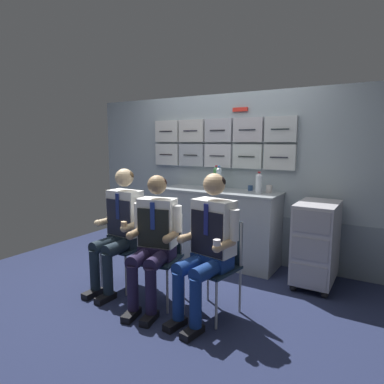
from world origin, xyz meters
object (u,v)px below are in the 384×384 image
(folding_chair_left, at_px, (131,237))
(service_trolley, at_px, (316,241))
(crew_member_right, at_px, (154,236))
(crew_member_near_trolley, at_px, (208,240))
(folding_chair_near_trolley, at_px, (218,256))
(paper_cup_blue, at_px, (269,189))
(water_bottle_short, at_px, (216,178))
(crew_member_left, at_px, (120,224))
(folding_chair_right, at_px, (161,247))

(folding_chair_left, bearing_deg, service_trolley, 29.16)
(crew_member_right, height_order, crew_member_near_trolley, crew_member_near_trolley)
(folding_chair_near_trolley, height_order, paper_cup_blue, paper_cup_blue)
(service_trolley, height_order, crew_member_near_trolley, crew_member_near_trolley)
(water_bottle_short, height_order, paper_cup_blue, water_bottle_short)
(crew_member_left, bearing_deg, folding_chair_right, 3.98)
(folding_chair_left, height_order, crew_member_left, crew_member_left)
(service_trolley, relative_size, crew_member_near_trolley, 0.71)
(crew_member_right, bearing_deg, folding_chair_right, 101.93)
(crew_member_left, height_order, crew_member_near_trolley, crew_member_near_trolley)
(crew_member_near_trolley, bearing_deg, folding_chair_right, 171.02)
(crew_member_left, relative_size, paper_cup_blue, 14.05)
(service_trolley, bearing_deg, water_bottle_short, 173.17)
(folding_chair_near_trolley, xyz_separation_m, paper_cup_blue, (0.03, 1.28, 0.46))
(folding_chair_right, bearing_deg, service_trolley, 41.45)
(folding_chair_right, height_order, folding_chair_near_trolley, same)
(service_trolley, height_order, crew_member_left, crew_member_left)
(crew_member_near_trolley, height_order, water_bottle_short, crew_member_near_trolley)
(folding_chair_left, distance_m, folding_chair_right, 0.51)
(crew_member_left, height_order, folding_chair_near_trolley, crew_member_left)
(crew_member_left, xyz_separation_m, crew_member_right, (0.54, -0.12, -0.02))
(service_trolley, height_order, folding_chair_near_trolley, service_trolley)
(folding_chair_right, bearing_deg, water_bottle_short, 91.90)
(folding_chair_left, xyz_separation_m, crew_member_right, (0.53, -0.28, 0.16))
(folding_chair_near_trolley, bearing_deg, folding_chair_right, -173.43)
(folding_chair_near_trolley, distance_m, water_bottle_short, 1.45)
(service_trolley, height_order, paper_cup_blue, paper_cup_blue)
(service_trolley, bearing_deg, crew_member_right, -133.90)
(folding_chair_right, bearing_deg, folding_chair_near_trolley, 6.57)
(crew_member_left, distance_m, paper_cup_blue, 1.80)
(crew_member_left, bearing_deg, water_bottle_short, 70.21)
(folding_chair_right, height_order, crew_member_right, crew_member_right)
(paper_cup_blue, bearing_deg, crew_member_left, -129.13)
(crew_member_right, distance_m, paper_cup_blue, 1.64)
(folding_chair_right, distance_m, crew_member_right, 0.23)
(crew_member_left, height_order, folding_chair_right, crew_member_left)
(crew_member_left, height_order, crew_member_right, crew_member_left)
(crew_member_left, distance_m, crew_member_near_trolley, 1.07)
(folding_chair_right, xyz_separation_m, water_bottle_short, (-0.04, 1.25, 0.56))
(folding_chair_left, distance_m, paper_cup_blue, 1.72)
(service_trolley, bearing_deg, folding_chair_near_trolley, -122.30)
(folding_chair_left, height_order, crew_member_right, crew_member_right)
(crew_member_left, relative_size, crew_member_near_trolley, 0.99)
(crew_member_left, height_order, water_bottle_short, crew_member_left)
(crew_member_left, distance_m, folding_chair_right, 0.53)
(folding_chair_left, bearing_deg, crew_member_near_trolley, -11.40)
(service_trolley, xyz_separation_m, crew_member_left, (-1.74, -1.13, 0.21))
(folding_chair_left, height_order, paper_cup_blue, paper_cup_blue)
(folding_chair_near_trolley, bearing_deg, paper_cup_blue, 88.60)
(folding_chair_left, bearing_deg, crew_member_right, -28.09)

